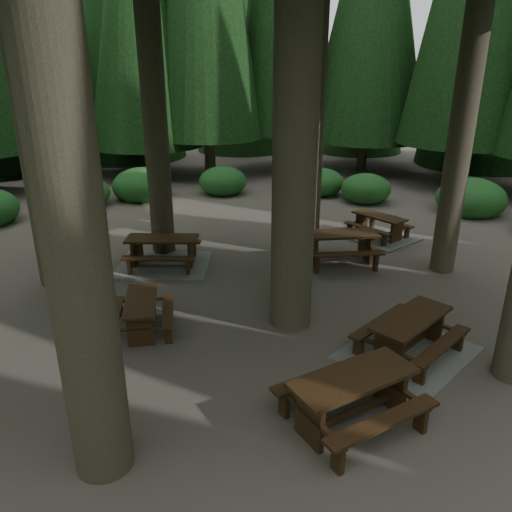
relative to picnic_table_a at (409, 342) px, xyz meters
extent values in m
plane|color=#554D45|center=(-2.56, 1.50, -0.27)|extent=(80.00, 80.00, 0.00)
cube|color=gray|center=(0.00, 0.00, -0.24)|extent=(2.99, 2.86, 0.05)
cube|color=black|center=(0.00, 0.00, 0.49)|extent=(1.92, 1.56, 0.06)
cube|color=black|center=(-0.32, 0.52, 0.19)|extent=(1.68, 1.18, 0.05)
cube|color=black|center=(0.32, -0.52, 0.19)|extent=(1.68, 1.18, 0.05)
cube|color=black|center=(-0.62, -0.39, 0.10)|extent=(0.36, 0.52, 0.73)
cube|color=black|center=(-0.62, -0.39, 0.16)|extent=(0.84, 1.29, 0.06)
cube|color=black|center=(0.62, 0.39, 0.10)|extent=(0.36, 0.52, 0.73)
cube|color=black|center=(0.62, 0.39, 0.16)|extent=(0.84, 1.29, 0.06)
cube|color=black|center=(0.00, 0.00, -0.09)|extent=(1.33, 0.87, 0.08)
cube|color=black|center=(-4.77, 2.09, 0.38)|extent=(0.73, 1.61, 0.05)
cube|color=black|center=(-5.29, 2.13, 0.12)|extent=(0.34, 1.58, 0.04)
cube|color=black|center=(-4.25, 2.05, 0.12)|extent=(0.34, 1.58, 0.04)
cube|color=black|center=(-4.82, 1.47, 0.04)|extent=(0.48, 0.11, 0.63)
cube|color=black|center=(-4.82, 1.47, 0.10)|extent=(1.26, 0.17, 0.05)
cube|color=black|center=(-4.72, 2.71, 0.04)|extent=(0.48, 0.11, 0.63)
cube|color=black|center=(-4.72, 2.71, 0.10)|extent=(1.26, 0.17, 0.05)
cube|color=black|center=(-4.77, 2.09, -0.11)|extent=(0.17, 1.30, 0.07)
cube|color=gray|center=(-4.14, 5.40, -0.24)|extent=(2.78, 2.49, 0.05)
cube|color=black|center=(-4.14, 5.40, 0.50)|extent=(1.98, 1.16, 0.06)
cube|color=black|center=(-3.99, 6.00, 0.19)|extent=(1.86, 0.71, 0.05)
cube|color=black|center=(-4.30, 4.80, 0.19)|extent=(1.86, 0.71, 0.05)
cube|color=black|center=(-4.86, 5.58, 0.10)|extent=(0.22, 0.57, 0.74)
cube|color=black|center=(-4.86, 5.58, 0.16)|extent=(0.45, 1.47, 0.06)
cube|color=black|center=(-3.43, 5.22, 0.10)|extent=(0.22, 0.57, 0.74)
cube|color=black|center=(-3.43, 5.22, 0.16)|extent=(0.45, 1.47, 0.06)
cube|color=black|center=(-4.14, 5.40, -0.08)|extent=(1.52, 0.46, 0.08)
cube|color=black|center=(0.51, 4.57, 0.54)|extent=(2.02, 0.99, 0.06)
cube|color=black|center=(0.59, 5.21, 0.22)|extent=(1.96, 0.51, 0.05)
cube|color=black|center=(0.43, 3.93, 0.22)|extent=(1.96, 0.51, 0.05)
cube|color=black|center=(-0.26, 4.67, 0.12)|extent=(0.16, 0.60, 0.78)
cube|color=black|center=(-0.26, 4.67, 0.18)|extent=(0.28, 1.56, 0.06)
cube|color=black|center=(1.28, 4.47, 0.12)|extent=(0.16, 0.60, 0.78)
cube|color=black|center=(1.28, 4.47, 0.18)|extent=(0.28, 1.56, 0.06)
cube|color=black|center=(0.51, 4.57, -0.08)|extent=(1.62, 0.29, 0.09)
cube|color=black|center=(-1.79, -1.51, 0.54)|extent=(2.07, 1.28, 0.06)
cube|color=black|center=(-1.98, -0.89, 0.21)|extent=(1.93, 0.82, 0.05)
cube|color=black|center=(-1.61, -2.13, 0.21)|extent=(1.93, 0.82, 0.05)
cube|color=black|center=(-2.54, -1.73, 0.12)|extent=(0.25, 0.59, 0.78)
cube|color=black|center=(-2.54, -1.73, 0.18)|extent=(0.54, 1.52, 0.06)
cube|color=black|center=(-1.05, -1.28, 0.12)|extent=(0.25, 0.59, 0.78)
cube|color=black|center=(-1.05, -1.28, 0.18)|extent=(0.54, 1.52, 0.06)
cube|color=black|center=(-1.79, -1.51, -0.08)|extent=(1.57, 0.55, 0.09)
cube|color=gray|center=(2.44, 6.19, -0.24)|extent=(2.49, 2.66, 0.05)
cube|color=black|center=(2.44, 6.19, 0.42)|extent=(1.30, 1.77, 0.06)
cube|color=black|center=(2.93, 6.43, 0.14)|extent=(0.93, 1.59, 0.05)
cube|color=black|center=(1.94, 5.95, 0.14)|extent=(0.93, 1.59, 0.05)
cube|color=black|center=(2.15, 6.78, 0.06)|extent=(0.49, 0.29, 0.66)
cube|color=black|center=(2.15, 6.78, 0.12)|extent=(1.23, 0.65, 0.06)
cube|color=black|center=(2.72, 5.59, 0.06)|extent=(0.49, 0.29, 0.66)
cube|color=black|center=(2.72, 5.59, 0.12)|extent=(1.23, 0.65, 0.06)
cube|color=black|center=(2.44, 6.19, -0.10)|extent=(0.67, 1.27, 0.07)
ellipsoid|color=#216128|center=(6.88, 7.95, 0.13)|extent=(2.42, 2.42, 1.49)
ellipsoid|color=#216128|center=(3.87, 10.19, 0.13)|extent=(1.90, 1.90, 1.17)
ellipsoid|color=#216128|center=(2.58, 11.67, 0.13)|extent=(1.84, 1.84, 1.13)
ellipsoid|color=#216128|center=(-1.26, 12.75, 0.13)|extent=(1.95, 1.95, 1.20)
ellipsoid|color=#216128|center=(-4.50, 12.71, 0.13)|extent=(2.31, 2.31, 1.42)
ellipsoid|color=#216128|center=(-6.65, 12.06, 0.13)|extent=(1.93, 1.93, 1.19)
cone|color=black|center=(1.69, 23.10, 7.80)|extent=(5.34, 5.34, 16.14)
camera|label=1|loc=(-4.59, -7.11, 4.84)|focal=35.00mm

